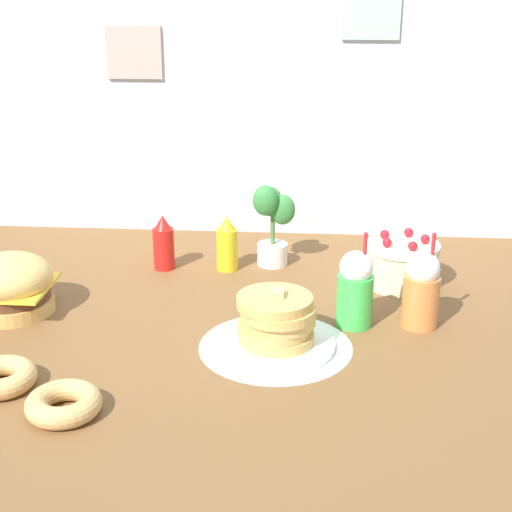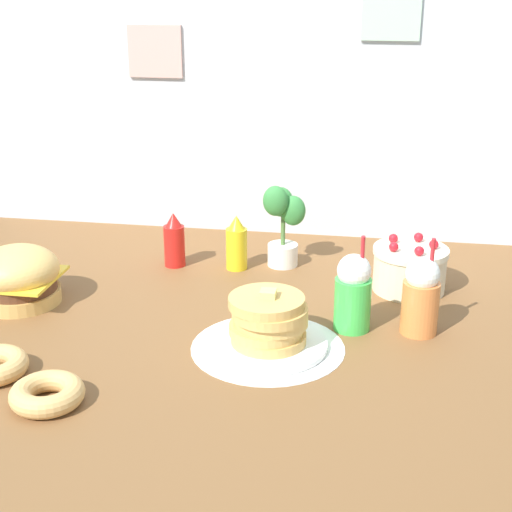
% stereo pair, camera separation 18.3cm
% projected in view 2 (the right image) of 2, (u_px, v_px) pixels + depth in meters
% --- Properties ---
extents(ground_plane, '(2.20, 1.76, 0.02)m').
position_uv_depth(ground_plane, '(219.00, 335.00, 2.08)').
color(ground_plane, brown).
extents(back_wall, '(2.20, 0.04, 1.10)m').
position_uv_depth(back_wall, '(268.00, 86.00, 2.69)').
color(back_wall, silver).
rests_on(back_wall, ground_plane).
extents(doily_mat, '(0.41, 0.41, 0.00)m').
position_uv_depth(doily_mat, '(268.00, 347.00, 1.98)').
color(doily_mat, white).
rests_on(doily_mat, ground_plane).
extents(burger, '(0.25, 0.25, 0.18)m').
position_uv_depth(burger, '(18.00, 276.00, 2.23)').
color(burger, '#DBA859').
rests_on(burger, ground_plane).
extents(pancake_stack, '(0.32, 0.32, 0.16)m').
position_uv_depth(pancake_stack, '(268.00, 325.00, 1.96)').
color(pancake_stack, white).
rests_on(pancake_stack, doily_mat).
extents(layer_cake, '(0.23, 0.23, 0.17)m').
position_uv_depth(layer_cake, '(410.00, 268.00, 2.32)').
color(layer_cake, beige).
rests_on(layer_cake, ground_plane).
extents(ketchup_bottle, '(0.07, 0.07, 0.19)m').
position_uv_depth(ketchup_bottle, '(174.00, 241.00, 2.52)').
color(ketchup_bottle, red).
rests_on(ketchup_bottle, ground_plane).
extents(mustard_bottle, '(0.07, 0.07, 0.19)m').
position_uv_depth(mustard_bottle, '(237.00, 244.00, 2.49)').
color(mustard_bottle, yellow).
rests_on(mustard_bottle, ground_plane).
extents(cream_soda_cup, '(0.10, 0.10, 0.28)m').
position_uv_depth(cream_soda_cup, '(353.00, 293.00, 2.06)').
color(cream_soda_cup, green).
rests_on(cream_soda_cup, ground_plane).
extents(orange_float_cup, '(0.10, 0.10, 0.28)m').
position_uv_depth(orange_float_cup, '(421.00, 296.00, 2.03)').
color(orange_float_cup, orange).
rests_on(orange_float_cup, ground_plane).
extents(donut_chocolate, '(0.17, 0.17, 0.05)m').
position_uv_depth(donut_chocolate, '(47.00, 393.00, 1.72)').
color(donut_chocolate, tan).
rests_on(donut_chocolate, ground_plane).
extents(potted_plant, '(0.14, 0.11, 0.28)m').
position_uv_depth(potted_plant, '(283.00, 223.00, 2.50)').
color(potted_plant, white).
rests_on(potted_plant, ground_plane).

